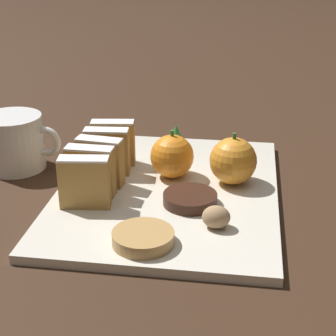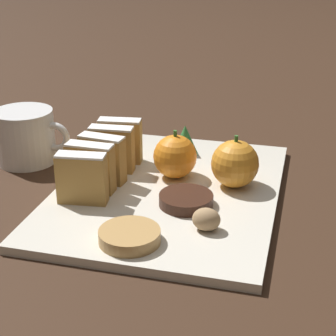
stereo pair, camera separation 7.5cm
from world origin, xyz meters
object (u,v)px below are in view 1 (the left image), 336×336
at_px(coffee_mug, 14,142).
at_px(walnut, 216,217).
at_px(chocolate_cookie, 190,199).
at_px(orange_near, 233,161).
at_px(orange_far, 175,156).

bearing_deg(coffee_mug, walnut, -26.84).
bearing_deg(chocolate_cookie, coffee_mug, 159.48).
relative_size(orange_near, chocolate_cookie, 1.05).
relative_size(orange_far, chocolate_cookie, 1.00).
distance_m(orange_far, walnut, 0.15).
distance_m(orange_near, chocolate_cookie, 0.09).
bearing_deg(orange_far, orange_near, -5.99).
distance_m(walnut, coffee_mug, 0.35).
height_order(orange_near, chocolate_cookie, orange_near).
bearing_deg(coffee_mug, chocolate_cookie, -20.52).
xyz_separation_m(orange_far, walnut, (0.07, -0.14, -0.02)).
bearing_deg(chocolate_cookie, orange_near, 55.04).
bearing_deg(walnut, orange_far, 116.14).
xyz_separation_m(chocolate_cookie, coffee_mug, (-0.28, 0.10, 0.02)).
bearing_deg(walnut, orange_near, 83.80).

